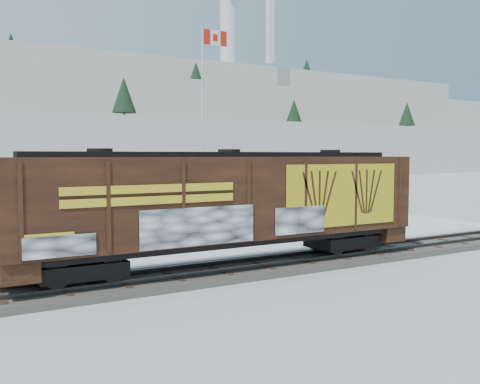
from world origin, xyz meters
TOP-DOWN VIEW (x-y plane):
  - ground at (0.00, 0.00)m, footprint 500.00×500.00m
  - rail_track at (0.00, 0.00)m, footprint 50.00×3.40m
  - parking_strip at (0.00, 7.50)m, footprint 40.00×8.00m
  - hopper_railcar at (-3.35, -0.01)m, footprint 17.51×3.06m
  - flagpole at (2.21, 13.34)m, footprint 2.30×0.90m
  - car_silver at (-5.62, 6.42)m, footprint 4.62×2.34m
  - car_white at (-4.73, 8.28)m, footprint 5.29×2.90m
  - car_dark at (5.91, 7.88)m, footprint 4.60×3.25m

SIDE VIEW (x-z plane):
  - ground at x=0.00m, z-range 0.00..0.00m
  - parking_strip at x=0.00m, z-range 0.00..0.03m
  - rail_track at x=0.00m, z-range -0.07..0.36m
  - car_dark at x=5.91m, z-range 0.03..1.27m
  - car_silver at x=-5.62m, z-range 0.03..1.54m
  - car_white at x=-4.73m, z-range 0.03..1.68m
  - hopper_railcar at x=-3.35m, z-range 0.68..5.25m
  - flagpole at x=2.21m, z-range -1.60..11.79m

